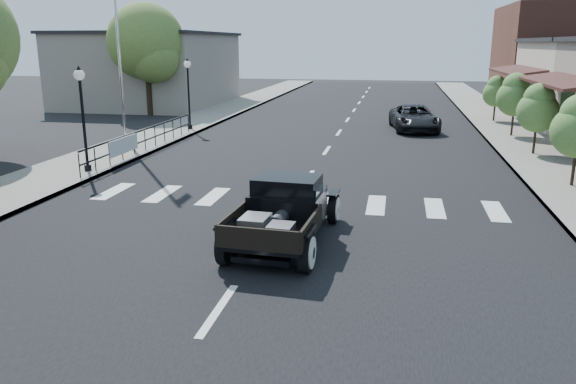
# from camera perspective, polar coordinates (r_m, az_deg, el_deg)

# --- Properties ---
(ground) EXTENTS (120.00, 120.00, 0.00)m
(ground) POSITION_cam_1_polar(r_m,az_deg,el_deg) (12.52, -2.89, -5.87)
(ground) COLOR black
(ground) RESTS_ON ground
(road) EXTENTS (14.00, 80.00, 0.02)m
(road) POSITION_cam_1_polar(r_m,az_deg,el_deg) (26.88, 4.75, 5.37)
(road) COLOR black
(road) RESTS_ON ground
(road_markings) EXTENTS (12.00, 60.00, 0.06)m
(road_markings) POSITION_cam_1_polar(r_m,az_deg,el_deg) (22.00, 3.31, 3.24)
(road_markings) COLOR silver
(road_markings) RESTS_ON ground
(sidewalk_left) EXTENTS (3.00, 80.00, 0.15)m
(sidewalk_left) POSITION_cam_1_polar(r_m,az_deg,el_deg) (29.02, -12.26, 5.92)
(sidewalk_left) COLOR gray
(sidewalk_left) RESTS_ON ground
(sidewalk_right) EXTENTS (3.00, 80.00, 0.15)m
(sidewalk_right) POSITION_cam_1_polar(r_m,az_deg,el_deg) (27.31, 22.82, 4.54)
(sidewalk_right) COLOR gray
(sidewalk_right) RESTS_ON ground
(low_building_left) EXTENTS (10.00, 12.00, 5.00)m
(low_building_left) POSITION_cam_1_polar(r_m,az_deg,el_deg) (43.25, -13.74, 11.92)
(low_building_left) COLOR gray
(low_building_left) RESTS_ON ground
(railing) EXTENTS (0.08, 10.00, 1.00)m
(railing) POSITION_cam_1_polar(r_m,az_deg,el_deg) (23.94, -14.33, 5.34)
(railing) COLOR black
(railing) RESTS_ON sidewalk_left
(banner) EXTENTS (0.04, 2.20, 0.60)m
(banner) POSITION_cam_1_polar(r_m,az_deg,el_deg) (22.17, -16.28, 3.94)
(banner) COLOR silver
(banner) RESTS_ON sidewalk_left
(lamp_post_b) EXTENTS (0.36, 0.36, 3.56)m
(lamp_post_b) POSITION_cam_1_polar(r_m,az_deg,el_deg) (20.41, -20.08, 6.95)
(lamp_post_b) COLOR black
(lamp_post_b) RESTS_ON sidewalk_left
(lamp_post_c) EXTENTS (0.36, 0.36, 3.56)m
(lamp_post_c) POSITION_cam_1_polar(r_m,az_deg,el_deg) (29.39, -10.06, 9.78)
(lamp_post_c) COLOR black
(lamp_post_c) RESTS_ON sidewalk_left
(flagpole) EXTENTS (0.12, 0.12, 12.03)m
(flagpole) POSITION_cam_1_polar(r_m,az_deg,el_deg) (26.33, -17.16, 18.04)
(flagpole) COLOR silver
(flagpole) RESTS_ON sidewalk_left
(big_tree_far) EXTENTS (4.67, 4.67, 6.86)m
(big_tree_far) POSITION_cam_1_polar(r_m,az_deg,el_deg) (36.73, -14.12, 12.90)
(big_tree_far) COLOR #567030
(big_tree_far) RESTS_ON ground
(small_tree_c) EXTENTS (1.61, 1.61, 2.68)m
(small_tree_c) POSITION_cam_1_polar(r_m,az_deg,el_deg) (24.42, 23.95, 6.70)
(small_tree_c) COLOR #4C7535
(small_tree_c) RESTS_ON sidewalk_right
(small_tree_d) EXTENTS (1.70, 1.70, 2.84)m
(small_tree_d) POSITION_cam_1_polar(r_m,az_deg,el_deg) (28.93, 21.99, 8.14)
(small_tree_d) COLOR #4C7535
(small_tree_d) RESTS_ON sidewalk_right
(small_tree_e) EXTENTS (1.45, 1.45, 2.42)m
(small_tree_e) POSITION_cam_1_polar(r_m,az_deg,el_deg) (34.22, 20.32, 8.83)
(small_tree_e) COLOR #4C7535
(small_tree_e) RESTS_ON sidewalk_right
(hotrod_pickup) EXTENTS (2.35, 4.59, 1.55)m
(hotrod_pickup) POSITION_cam_1_polar(r_m,az_deg,el_deg) (12.68, -0.30, -1.88)
(hotrod_pickup) COLOR black
(hotrod_pickup) RESTS_ON ground
(second_car) EXTENTS (2.77, 4.93, 1.30)m
(second_car) POSITION_cam_1_polar(r_m,az_deg,el_deg) (30.17, 12.70, 7.33)
(second_car) COLOR black
(second_car) RESTS_ON ground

